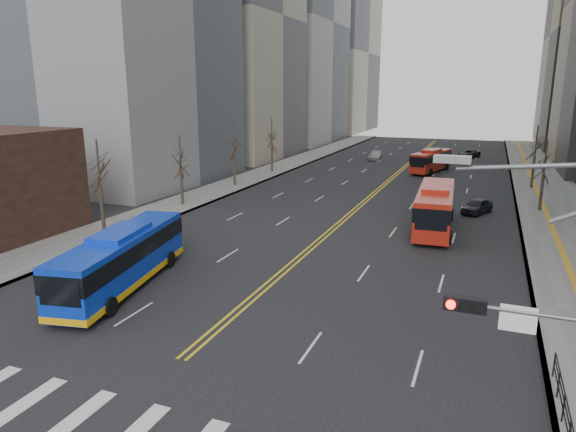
# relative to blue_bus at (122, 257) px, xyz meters

# --- Properties ---
(ground) EXTENTS (220.00, 220.00, 0.00)m
(ground) POSITION_rel_blue_bus_xyz_m (7.50, -10.76, -1.78)
(ground) COLOR black
(sidewalk_right) EXTENTS (7.00, 130.00, 0.15)m
(sidewalk_right) POSITION_rel_blue_bus_xyz_m (25.00, 34.24, -1.70)
(sidewalk_right) COLOR slate
(sidewalk_right) RESTS_ON ground
(sidewalk_left) EXTENTS (5.00, 130.00, 0.15)m
(sidewalk_left) POSITION_rel_blue_bus_xyz_m (-9.00, 34.24, -1.70)
(sidewalk_left) COLOR slate
(sidewalk_left) RESTS_ON ground
(crosswalk) EXTENTS (26.70, 4.00, 0.01)m
(crosswalk) POSITION_rel_blue_bus_xyz_m (7.50, -10.76, -1.77)
(crosswalk) COLOR silver
(crosswalk) RESTS_ON ground
(centerline) EXTENTS (0.55, 100.00, 0.01)m
(centerline) POSITION_rel_blue_bus_xyz_m (7.50, 44.24, -1.77)
(centerline) COLOR gold
(centerline) RESTS_ON ground
(pedestrian_railing) EXTENTS (0.06, 6.06, 1.02)m
(pedestrian_railing) POSITION_rel_blue_bus_xyz_m (21.80, -4.76, -0.95)
(pedestrian_railing) COLOR black
(pedestrian_railing) RESTS_ON sidewalk_right
(street_trees) EXTENTS (35.20, 47.20, 7.60)m
(street_trees) POSITION_rel_blue_bus_xyz_m (0.32, 23.79, 3.10)
(street_trees) COLOR #30241D
(street_trees) RESTS_ON ground
(blue_bus) EXTENTS (4.64, 11.87, 3.39)m
(blue_bus) POSITION_rel_blue_bus_xyz_m (0.00, 0.00, 0.00)
(blue_bus) COLOR #0D35CB
(blue_bus) RESTS_ON ground
(red_bus_near) EXTENTS (3.33, 11.48, 3.60)m
(red_bus_near) POSITION_rel_blue_bus_xyz_m (15.09, 19.19, 0.22)
(red_bus_near) COLOR #A81E11
(red_bus_near) RESTS_ON ground
(red_bus_far) EXTENTS (4.57, 9.97, 3.12)m
(red_bus_far) POSITION_rel_blue_bus_xyz_m (11.50, 49.24, -0.03)
(red_bus_far) COLOR #A81E11
(red_bus_far) RESTS_ON ground
(car_white) EXTENTS (1.52, 4.05, 1.32)m
(car_white) POSITION_rel_blue_bus_xyz_m (-2.27, -0.20, -1.12)
(car_white) COLOR white
(car_white) RESTS_ON ground
(car_dark_mid) EXTENTS (3.01, 4.28, 1.35)m
(car_dark_mid) POSITION_rel_blue_bus_xyz_m (18.14, 26.31, -1.10)
(car_dark_mid) COLOR black
(car_dark_mid) RESTS_ON ground
(car_silver) EXTENTS (2.32, 4.74, 1.33)m
(car_silver) POSITION_rel_blue_bus_xyz_m (1.77, 59.17, -1.11)
(car_silver) COLOR #A1A1A6
(car_silver) RESTS_ON ground
(car_dark_far) EXTENTS (3.94, 5.22, 1.32)m
(car_dark_far) POSITION_rel_blue_bus_xyz_m (15.57, 66.95, -1.12)
(car_dark_far) COLOR black
(car_dark_far) RESTS_ON ground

